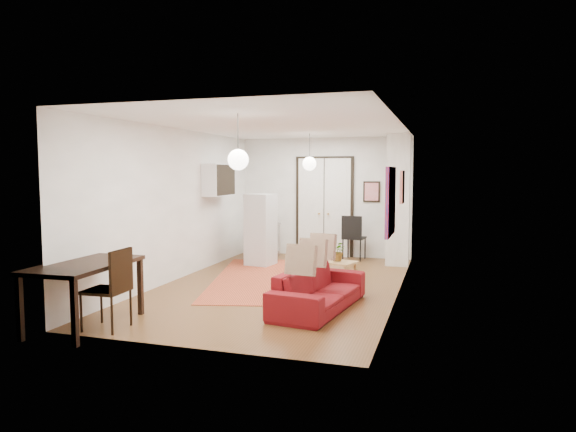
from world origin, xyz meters
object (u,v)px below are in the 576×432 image
(black_side_chair, at_px, (355,233))
(fridge, at_px, (261,230))
(sofa, at_px, (319,289))
(coffee_table, at_px, (333,263))
(dining_chair_far, at_px, (111,281))
(kitchen_counter, at_px, (263,237))
(dining_table, at_px, (84,270))
(dining_chair_near, at_px, (111,281))

(black_side_chair, bearing_deg, fridge, 43.11)
(sofa, relative_size, black_side_chair, 2.00)
(coffee_table, relative_size, dining_chair_far, 0.90)
(coffee_table, height_order, dining_chair_far, dining_chair_far)
(sofa, distance_m, kitchen_counter, 4.61)
(dining_chair_far, bearing_deg, coffee_table, 146.95)
(fridge, height_order, dining_chair_far, fridge)
(dining_table, distance_m, black_side_chair, 6.89)
(dining_chair_far, bearing_deg, black_side_chair, 158.47)
(coffee_table, relative_size, dining_chair_near, 0.90)
(dining_chair_far, bearing_deg, sofa, 122.22)
(kitchen_counter, bearing_deg, fridge, -71.77)
(kitchen_counter, relative_size, black_side_chair, 1.04)
(coffee_table, bearing_deg, black_side_chair, 90.30)
(kitchen_counter, bearing_deg, sofa, -57.58)
(coffee_table, xyz_separation_m, kitchen_counter, (-2.11, 1.93, 0.19))
(kitchen_counter, xyz_separation_m, dining_table, (-0.45, -5.76, 0.25))
(sofa, xyz_separation_m, kitchen_counter, (-2.34, 3.97, 0.21))
(sofa, relative_size, dining_chair_near, 1.97)
(kitchen_counter, height_order, dining_table, dining_table)
(dining_table, bearing_deg, dining_chair_near, 18.57)
(kitchen_counter, height_order, dining_chair_far, dining_chair_far)
(dining_chair_far, bearing_deg, fridge, 173.87)
(fridge, height_order, dining_table, fridge)
(dining_chair_near, bearing_deg, dining_chair_far, 0.00)
(dining_chair_near, height_order, dining_chair_far, same)
(sofa, height_order, dining_chair_near, dining_chair_near)
(sofa, relative_size, kitchen_counter, 1.92)
(dining_chair_near, bearing_deg, black_side_chair, 158.47)
(sofa, distance_m, dining_table, 3.35)
(fridge, bearing_deg, coffee_table, -23.60)
(black_side_chair, bearing_deg, dining_table, 74.55)
(dining_chair_far, bearing_deg, kitchen_counter, 176.68)
(sofa, distance_m, dining_chair_near, 3.00)
(kitchen_counter, height_order, fridge, fridge)
(sofa, bearing_deg, dining_chair_far, 132.31)
(dining_chair_near, bearing_deg, kitchen_counter, 176.68)
(dining_table, bearing_deg, dining_chair_far, 18.57)
(dining_chair_far, xyz_separation_m, black_side_chair, (2.22, 6.29, -0.00))
(fridge, relative_size, dining_chair_near, 1.48)
(kitchen_counter, distance_m, fridge, 0.84)
(coffee_table, xyz_separation_m, dining_table, (-2.56, -3.83, 0.44))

